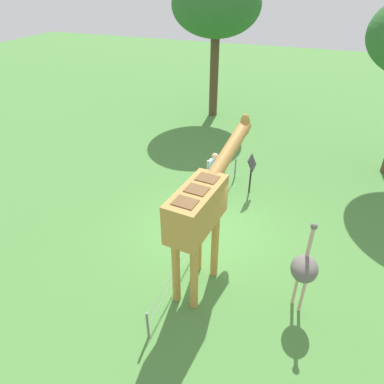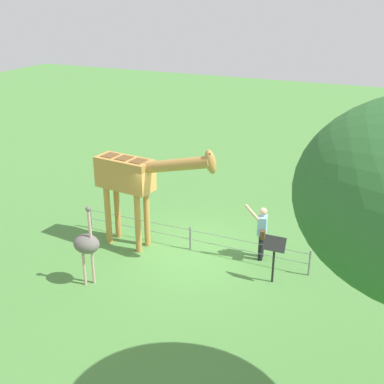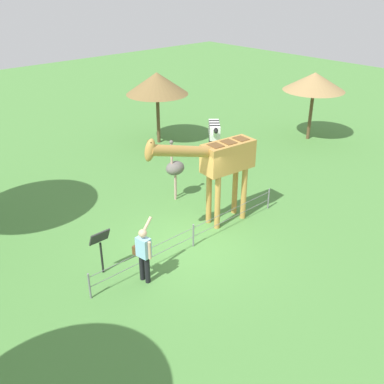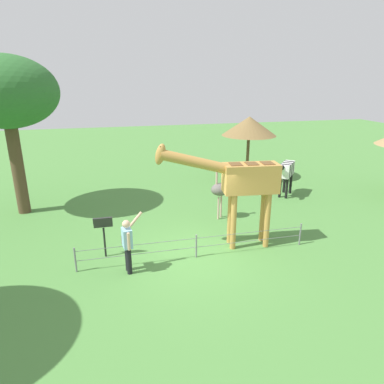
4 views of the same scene
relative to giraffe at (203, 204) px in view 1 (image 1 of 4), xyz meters
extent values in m
plane|color=#4C843D|center=(1.53, 0.35, -2.18)|extent=(60.00, 60.00, 0.00)
cylinder|color=#BC8942|center=(0.25, 0.19, -1.27)|extent=(0.18, 0.18, 1.82)
cylinder|color=#BC8942|center=(0.20, -0.24, -1.27)|extent=(0.18, 0.18, 1.82)
cylinder|color=#BC8942|center=(-0.85, 0.31, -1.27)|extent=(0.18, 0.18, 1.82)
cylinder|color=#BC8942|center=(-0.89, -0.12, -1.27)|extent=(0.18, 0.18, 1.82)
cube|color=#BC8942|center=(-0.32, 0.04, 0.10)|extent=(1.77, 0.88, 0.90)
cube|color=brown|center=(0.17, -0.02, 0.56)|extent=(0.41, 0.48, 0.02)
cube|color=brown|center=(-0.32, 0.04, 0.56)|extent=(0.41, 0.48, 0.02)
cube|color=brown|center=(-0.82, 0.09, 0.56)|extent=(0.41, 0.48, 0.02)
cylinder|color=#BC8942|center=(1.35, -0.15, 0.64)|extent=(2.27, 0.56, 0.87)
ellipsoid|color=#BC8942|center=(2.43, -0.27, 0.92)|extent=(0.46, 0.31, 0.69)
cylinder|color=brown|center=(2.43, -0.21, 1.10)|extent=(0.05, 0.05, 0.14)
cylinder|color=brown|center=(2.43, -0.33, 1.10)|extent=(0.05, 0.05, 0.14)
cylinder|color=black|center=(3.59, 0.73, -1.79)|extent=(0.14, 0.14, 0.78)
cylinder|color=black|center=(3.56, 0.92, -1.79)|extent=(0.14, 0.14, 0.78)
cube|color=#8CBFE0|center=(3.58, 0.82, -1.12)|extent=(0.29, 0.39, 0.55)
sphere|color=#D8AD8C|center=(3.58, 0.82, -0.71)|extent=(0.22, 0.22, 0.22)
cylinder|color=#D8AD8C|center=(3.32, 0.62, -0.70)|extent=(0.44, 0.14, 0.46)
cylinder|color=#D8AD8C|center=(3.55, 1.04, -1.13)|extent=(0.08, 0.08, 0.50)
cube|color=brown|center=(3.66, 0.61, -1.30)|extent=(0.15, 0.22, 0.24)
cylinder|color=#CC9E93|center=(-0.04, -2.20, -1.73)|extent=(0.07, 0.07, 0.90)
cylinder|color=#CC9E93|center=(-0.20, -2.36, -1.73)|extent=(0.07, 0.07, 0.90)
ellipsoid|color=#66605B|center=(-0.12, -2.28, -1.00)|extent=(0.70, 0.56, 0.49)
cylinder|color=#CC9E93|center=(0.03, -2.28, -0.45)|extent=(0.08, 0.08, 0.80)
sphere|color=#66605B|center=(0.03, -2.28, 0.00)|extent=(0.14, 0.14, 0.14)
cylinder|color=brown|center=(10.94, 3.20, -0.23)|extent=(0.42, 0.42, 3.90)
ellipsoid|color=#2D662D|center=(10.94, 3.20, 2.92)|extent=(4.01, 4.01, 2.80)
cylinder|color=black|center=(4.22, -0.24, -1.70)|extent=(0.06, 0.06, 0.95)
cube|color=#2D2D2D|center=(4.22, -0.24, -1.05)|extent=(0.56, 0.21, 0.38)
cylinder|color=slate|center=(-1.97, 0.47, -1.80)|extent=(0.05, 0.05, 0.75)
cylinder|color=slate|center=(1.53, 0.47, -1.80)|extent=(0.05, 0.05, 0.75)
cylinder|color=slate|center=(5.03, 0.47, -1.80)|extent=(0.05, 0.05, 0.75)
cube|color=slate|center=(1.53, 0.47, -1.54)|extent=(7.00, 0.01, 0.01)
cube|color=slate|center=(1.53, 0.47, -1.84)|extent=(7.00, 0.01, 0.01)
camera|label=1|loc=(-5.81, -1.91, 4.23)|focal=32.51mm
camera|label=2|loc=(6.82, -11.26, 4.97)|focal=46.14mm
camera|label=3|loc=(9.04, 8.70, 5.24)|focal=41.47mm
camera|label=4|loc=(3.86, 9.49, 3.06)|focal=32.07mm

